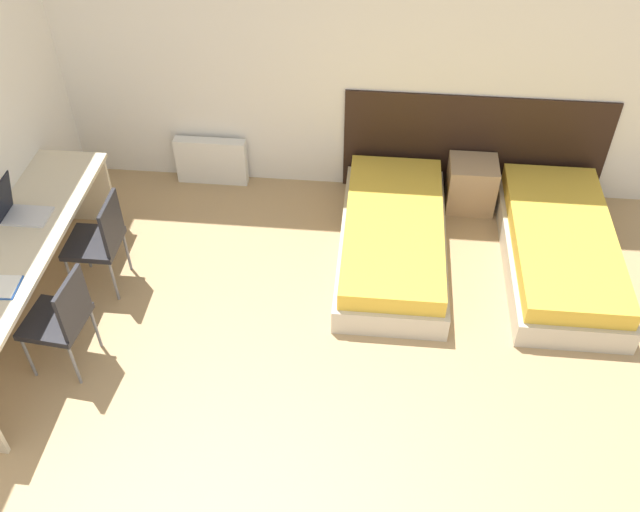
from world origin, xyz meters
name	(u,v)px	position (x,y,z in m)	size (l,w,h in m)	color
wall_back	(339,57)	(0.00, 3.81, 1.35)	(6.17, 0.05, 2.70)	white
headboard_panel	(474,146)	(1.30, 3.77, 0.53)	(2.46, 0.03, 1.05)	black
bed_near_window	(393,238)	(0.58, 2.76, 0.19)	(0.92, 1.97, 0.40)	beige
bed_near_door	(560,249)	(2.02, 2.76, 0.19)	(0.92, 1.97, 0.40)	beige
nightstand	(471,185)	(1.30, 3.54, 0.24)	(0.45, 0.40, 0.49)	tan
radiator	(212,161)	(-1.23, 3.69, 0.24)	(0.70, 0.12, 0.48)	silver
desk	(19,261)	(-2.28, 1.74, 0.61)	(0.62, 2.54, 0.76)	beige
chair_near_laptop	(99,238)	(-1.81, 2.16, 0.51)	(0.43, 0.43, 0.89)	#232328
chair_near_notebook	(61,317)	(-1.81, 1.30, 0.51)	(0.47, 0.47, 0.89)	#232328
laptop	(19,209)	(-2.36, 2.09, 0.83)	(0.35, 0.25, 0.36)	silver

